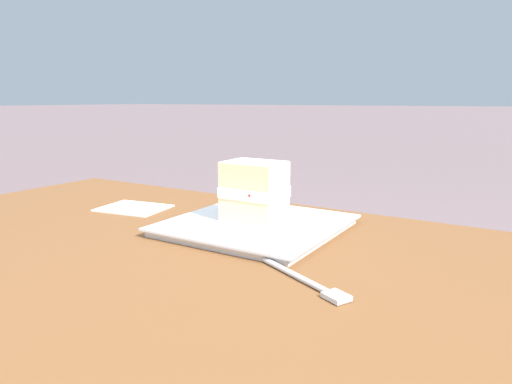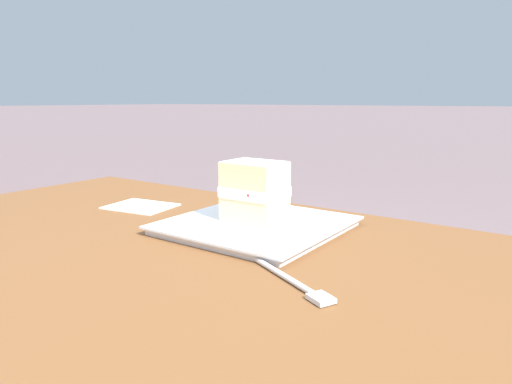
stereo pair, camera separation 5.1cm
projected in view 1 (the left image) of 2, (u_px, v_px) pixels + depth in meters
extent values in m
cylinder|color=brown|center=(101.00, 315.00, 1.39)|extent=(0.07, 0.07, 0.73)
cube|color=brown|center=(181.00, 310.00, 0.56)|extent=(1.57, 1.04, 0.04)
cube|color=white|center=(256.00, 227.00, 0.84)|extent=(0.28, 0.28, 0.01)
cube|color=white|center=(256.00, 222.00, 0.84)|extent=(0.29, 0.29, 0.00)
cube|color=beige|center=(254.00, 209.00, 0.84)|extent=(0.10, 0.08, 0.04)
cube|color=white|center=(254.00, 192.00, 0.83)|extent=(0.11, 0.08, 0.02)
sphere|color=red|center=(269.00, 188.00, 0.86)|extent=(0.02, 0.02, 0.02)
sphere|color=red|center=(252.00, 185.00, 0.88)|extent=(0.01, 0.01, 0.01)
sphere|color=red|center=(251.00, 195.00, 0.80)|extent=(0.01, 0.01, 0.01)
cube|color=beige|center=(254.00, 175.00, 0.83)|extent=(0.10, 0.08, 0.04)
cube|color=white|center=(254.00, 162.00, 0.82)|extent=(0.10, 0.08, 0.00)
cylinder|color=silver|center=(293.00, 274.00, 0.62)|extent=(0.13, 0.07, 0.01)
cube|color=silver|center=(336.00, 297.00, 0.55)|extent=(0.04, 0.03, 0.01)
cube|color=white|center=(134.00, 208.00, 1.00)|extent=(0.15, 0.13, 0.00)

